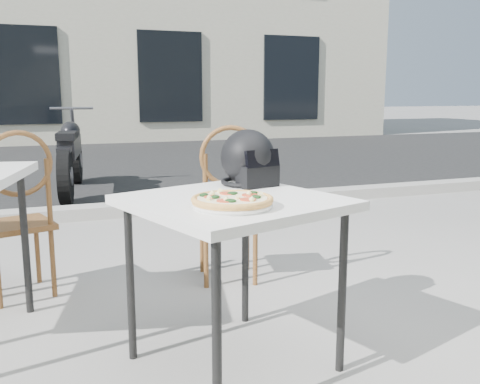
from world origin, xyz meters
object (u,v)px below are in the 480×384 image
object	(u,v)px
helmet	(249,160)
cafe_chair_side	(18,206)
plate	(232,205)
cafe_table_main	(234,214)
pizza	(232,199)
motorcycle	(71,156)
cafe_chair_main	(229,196)

from	to	relation	value
helmet	cafe_chair_side	size ratio (longest dim) A/B	0.33
plate	helmet	world-z (taller)	helmet
cafe_table_main	cafe_chair_side	size ratio (longest dim) A/B	1.01
cafe_chair_side	pizza	bearing A→B (deg)	105.05
cafe_chair_side	helmet	bearing A→B (deg)	124.18
cafe_table_main	cafe_chair_side	bearing A→B (deg)	127.76
helmet	motorcycle	distance (m)	4.45
motorcycle	helmet	bearing A→B (deg)	-74.17
helmet	cafe_chair_main	size ratio (longest dim) A/B	0.32
helmet	cafe_chair_main	distance (m)	0.81
cafe_chair_side	motorcycle	bearing A→B (deg)	-114.07
cafe_table_main	helmet	distance (m)	0.39
pizza	helmet	xyz separation A→B (m)	(0.25, 0.47, 0.09)
plate	cafe_chair_side	distance (m)	1.61
plate	cafe_chair_side	world-z (taller)	cafe_chair_side
plate	pizza	xyz separation A→B (m)	(0.00, 0.00, 0.02)
cafe_table_main	plate	bearing A→B (deg)	-110.89
helmet	motorcycle	xyz separation A→B (m)	(-0.63, 4.38, -0.43)
plate	cafe_chair_side	bearing A→B (deg)	121.67
plate	motorcycle	bearing A→B (deg)	94.47
cafe_table_main	plate	world-z (taller)	plate
pizza	cafe_chair_side	world-z (taller)	cafe_chair_side
helmet	pizza	bearing A→B (deg)	-132.31
cafe_chair_side	motorcycle	distance (m)	3.53
cafe_table_main	helmet	size ratio (longest dim) A/B	3.09
cafe_chair_main	cafe_chair_side	xyz separation A→B (m)	(-1.24, 0.16, -0.01)
cafe_table_main	cafe_chair_main	world-z (taller)	cafe_chair_main
helmet	motorcycle	world-z (taller)	helmet
cafe_table_main	pizza	xyz separation A→B (m)	(-0.07, -0.18, 0.10)
cafe_table_main	motorcycle	world-z (taller)	motorcycle
helmet	cafe_chair_main	world-z (taller)	helmet
pizza	cafe_chair_main	distance (m)	1.29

